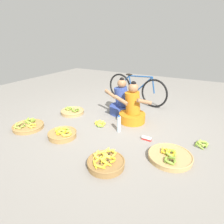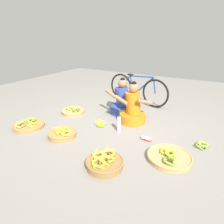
{
  "view_description": "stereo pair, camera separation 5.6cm",
  "coord_description": "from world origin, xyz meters",
  "px_view_note": "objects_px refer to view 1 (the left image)",
  "views": [
    {
      "loc": [
        1.49,
        -2.92,
        1.62
      ],
      "look_at": [
        0.0,
        -0.2,
        0.35
      ],
      "focal_mm": 30.2,
      "sensor_mm": 36.0,
      "label": 1
    },
    {
      "loc": [
        1.54,
        -2.89,
        1.62
      ],
      "look_at": [
        0.0,
        -0.2,
        0.35
      ],
      "focal_mm": 30.2,
      "sensor_mm": 36.0,
      "label": 2
    }
  ],
  "objects_px": {
    "banana_basket_near_vendor": "(170,156)",
    "banana_basket_front_left": "(72,111)",
    "vendor_woman_front": "(132,109)",
    "banana_basket_front_right": "(63,134)",
    "vendor_woman_behind": "(121,102)",
    "bicycle_leaning": "(136,89)",
    "loose_bananas_back_center": "(202,144)",
    "banana_basket_back_right": "(106,162)",
    "water_bottle": "(119,124)",
    "banana_basket_back_left": "(28,126)",
    "packet_carton_stack": "(147,138)",
    "loose_bananas_mid_left": "(100,124)"
  },
  "relations": [
    {
      "from": "banana_basket_back_right",
      "to": "banana_basket_front_left",
      "type": "height_order",
      "value": "banana_basket_back_right"
    },
    {
      "from": "loose_bananas_back_center",
      "to": "packet_carton_stack",
      "type": "distance_m",
      "value": 0.87
    },
    {
      "from": "banana_basket_back_left",
      "to": "water_bottle",
      "type": "relative_size",
      "value": 1.81
    },
    {
      "from": "banana_basket_front_left",
      "to": "loose_bananas_back_center",
      "type": "distance_m",
      "value": 2.65
    },
    {
      "from": "banana_basket_near_vendor",
      "to": "banana_basket_front_right",
      "type": "bearing_deg",
      "value": -171.61
    },
    {
      "from": "banana_basket_near_vendor",
      "to": "banana_basket_front_left",
      "type": "height_order",
      "value": "same"
    },
    {
      "from": "vendor_woman_behind",
      "to": "banana_basket_front_right",
      "type": "xyz_separation_m",
      "value": [
        -0.41,
        -1.44,
        -0.2
      ]
    },
    {
      "from": "banana_basket_back_left",
      "to": "packet_carton_stack",
      "type": "bearing_deg",
      "value": 17.43
    },
    {
      "from": "loose_bananas_back_center",
      "to": "banana_basket_front_right",
      "type": "bearing_deg",
      "value": -157.78
    },
    {
      "from": "vendor_woman_front",
      "to": "banana_basket_back_left",
      "type": "relative_size",
      "value": 1.48
    },
    {
      "from": "vendor_woman_behind",
      "to": "bicycle_leaning",
      "type": "height_order",
      "value": "vendor_woman_behind"
    },
    {
      "from": "vendor_woman_front",
      "to": "banana_basket_front_right",
      "type": "height_order",
      "value": "vendor_woman_front"
    },
    {
      "from": "banana_basket_back_left",
      "to": "banana_basket_near_vendor",
      "type": "xyz_separation_m",
      "value": [
        2.54,
        0.32,
        0.0
      ]
    },
    {
      "from": "vendor_woman_front",
      "to": "bicycle_leaning",
      "type": "height_order",
      "value": "vendor_woman_front"
    },
    {
      "from": "bicycle_leaning",
      "to": "banana_basket_front_left",
      "type": "bearing_deg",
      "value": -124.83
    },
    {
      "from": "loose_bananas_mid_left",
      "to": "vendor_woman_behind",
      "type": "bearing_deg",
      "value": 83.24
    },
    {
      "from": "banana_basket_near_vendor",
      "to": "loose_bananas_back_center",
      "type": "height_order",
      "value": "banana_basket_near_vendor"
    },
    {
      "from": "banana_basket_near_vendor",
      "to": "water_bottle",
      "type": "relative_size",
      "value": 1.99
    },
    {
      "from": "loose_bananas_back_center",
      "to": "vendor_woman_behind",
      "type": "bearing_deg",
      "value": 161.37
    },
    {
      "from": "banana_basket_front_left",
      "to": "loose_bananas_back_center",
      "type": "bearing_deg",
      "value": -0.79
    },
    {
      "from": "bicycle_leaning",
      "to": "banana_basket_front_left",
      "type": "xyz_separation_m",
      "value": [
        -0.94,
        -1.36,
        -0.31
      ]
    },
    {
      "from": "water_bottle",
      "to": "packet_carton_stack",
      "type": "height_order",
      "value": "water_bottle"
    },
    {
      "from": "banana_basket_back_left",
      "to": "banana_basket_near_vendor",
      "type": "distance_m",
      "value": 2.56
    },
    {
      "from": "banana_basket_front_right",
      "to": "loose_bananas_back_center",
      "type": "distance_m",
      "value": 2.29
    },
    {
      "from": "banana_basket_near_vendor",
      "to": "loose_bananas_mid_left",
      "type": "xyz_separation_m",
      "value": [
        -1.43,
        0.44,
        -0.02
      ]
    },
    {
      "from": "banana_basket_back_right",
      "to": "banana_basket_back_left",
      "type": "bearing_deg",
      "value": 172.2
    },
    {
      "from": "bicycle_leaning",
      "to": "water_bottle",
      "type": "height_order",
      "value": "bicycle_leaning"
    },
    {
      "from": "banana_basket_back_right",
      "to": "water_bottle",
      "type": "distance_m",
      "value": 1.0
    },
    {
      "from": "banana_basket_back_right",
      "to": "vendor_woman_front",
      "type": "bearing_deg",
      "value": 99.71
    },
    {
      "from": "banana_basket_front_left",
      "to": "loose_bananas_back_center",
      "type": "relative_size",
      "value": 1.96
    },
    {
      "from": "banana_basket_front_left",
      "to": "loose_bananas_back_center",
      "type": "xyz_separation_m",
      "value": [
        2.65,
        -0.04,
        -0.02
      ]
    },
    {
      "from": "banana_basket_front_right",
      "to": "water_bottle",
      "type": "bearing_deg",
      "value": 40.69
    },
    {
      "from": "banana_basket_front_left",
      "to": "water_bottle",
      "type": "bearing_deg",
      "value": -11.24
    },
    {
      "from": "banana_basket_near_vendor",
      "to": "bicycle_leaning",
      "type": "bearing_deg",
      "value": 123.91
    },
    {
      "from": "vendor_woman_front",
      "to": "vendor_woman_behind",
      "type": "bearing_deg",
      "value": 142.42
    },
    {
      "from": "vendor_woman_behind",
      "to": "loose_bananas_mid_left",
      "type": "relative_size",
      "value": 3.13
    },
    {
      "from": "loose_bananas_mid_left",
      "to": "loose_bananas_back_center",
      "type": "height_order",
      "value": "loose_bananas_mid_left"
    },
    {
      "from": "banana_basket_front_right",
      "to": "banana_basket_near_vendor",
      "type": "xyz_separation_m",
      "value": [
        1.75,
        0.26,
        -0.02
      ]
    },
    {
      "from": "vendor_woman_behind",
      "to": "water_bottle",
      "type": "bearing_deg",
      "value": -66.68
    },
    {
      "from": "banana_basket_back_left",
      "to": "loose_bananas_back_center",
      "type": "xyz_separation_m",
      "value": [
        2.91,
        0.92,
        -0.02
      ]
    },
    {
      "from": "banana_basket_front_left",
      "to": "packet_carton_stack",
      "type": "height_order",
      "value": "banana_basket_front_left"
    },
    {
      "from": "banana_basket_front_right",
      "to": "packet_carton_stack",
      "type": "height_order",
      "value": "banana_basket_front_right"
    },
    {
      "from": "bicycle_leaning",
      "to": "loose_bananas_back_center",
      "type": "relative_size",
      "value": 6.47
    },
    {
      "from": "banana_basket_back_right",
      "to": "vendor_woman_behind",
      "type": "bearing_deg",
      "value": 109.88
    },
    {
      "from": "banana_basket_back_left",
      "to": "loose_bananas_mid_left",
      "type": "relative_size",
      "value": 2.19
    },
    {
      "from": "banana_basket_back_right",
      "to": "banana_basket_back_left",
      "type": "xyz_separation_m",
      "value": [
        -1.83,
        0.25,
        -0.02
      ]
    },
    {
      "from": "banana_basket_front_right",
      "to": "packet_carton_stack",
      "type": "bearing_deg",
      "value": 24.71
    },
    {
      "from": "vendor_woman_behind",
      "to": "bicycle_leaning",
      "type": "distance_m",
      "value": 0.82
    },
    {
      "from": "vendor_woman_behind",
      "to": "packet_carton_stack",
      "type": "relative_size",
      "value": 4.97
    },
    {
      "from": "water_bottle",
      "to": "packet_carton_stack",
      "type": "bearing_deg",
      "value": -5.3
    }
  ]
}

